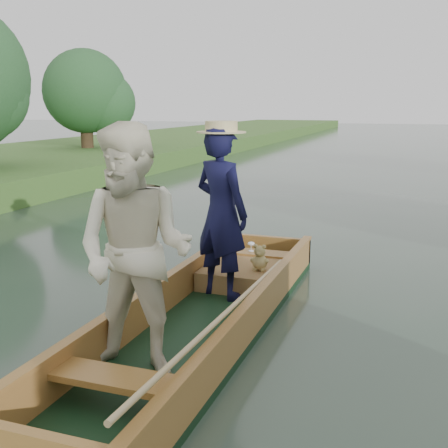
% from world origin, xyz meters
% --- Properties ---
extents(ground, '(120.00, 120.00, 0.00)m').
position_xyz_m(ground, '(0.00, 0.00, 0.00)').
color(ground, '#283D30').
rests_on(ground, ground).
extents(trees_far, '(22.69, 14.26, 4.59)m').
position_xyz_m(trees_far, '(1.01, 7.67, 2.50)').
color(trees_far, '#47331E').
rests_on(trees_far, ground).
extents(punt, '(1.18, 5.00, 2.04)m').
position_xyz_m(punt, '(-0.08, -0.25, 0.76)').
color(punt, black).
rests_on(punt, ground).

